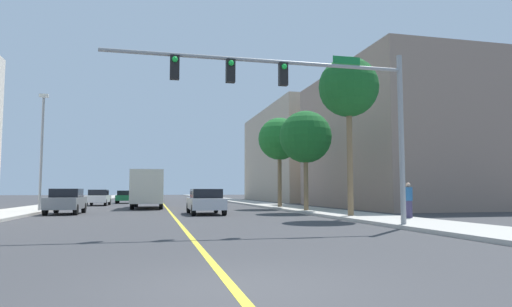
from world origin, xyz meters
TOP-DOWN VIEW (x-y plane):
  - ground at (0.00, 42.00)m, footprint 192.00×192.00m
  - sidewalk_left at (-9.47, 42.00)m, footprint 3.43×168.00m
  - sidewalk_right at (9.47, 42.00)m, footprint 3.43×168.00m
  - lane_marking_center at (0.00, 42.00)m, footprint 0.16×144.00m
  - building_right_near at (19.43, 27.09)m, footprint 12.00×17.55m
  - building_right_far at (19.62, 51.64)m, footprint 12.38×24.09m
  - traffic_signal_mast at (4.34, 8.66)m, footprint 11.27×0.36m
  - street_lamp at (-8.25, 24.56)m, footprint 0.56×0.28m
  - palm_near at (8.68, 14.36)m, footprint 3.11×3.11m
  - palm_mid at (8.52, 20.60)m, footprint 3.41×3.41m
  - palm_far at (8.58, 26.84)m, footprint 3.35×3.35m
  - car_silver at (1.97, 20.10)m, footprint 1.98×4.38m
  - car_red at (-1.80, 52.40)m, footprint 1.96×3.85m
  - car_green at (-4.08, 44.62)m, footprint 1.85×4.01m
  - car_gray at (-6.24, 22.20)m, footprint 1.93×3.85m
  - car_white at (-6.12, 37.70)m, footprint 1.97×4.31m
  - delivery_truck at (-1.51, 29.97)m, footprint 2.56×8.17m
  - pedestrian at (10.48, 11.98)m, footprint 0.38×0.38m

SIDE VIEW (x-z plane):
  - ground at x=0.00m, z-range 0.00..0.00m
  - lane_marking_center at x=0.00m, z-range 0.00..0.01m
  - sidewalk_left at x=-9.47m, z-range 0.00..0.15m
  - sidewalk_right at x=9.47m, z-range 0.00..0.15m
  - car_red at x=-1.80m, z-range 0.04..1.36m
  - car_green at x=-4.08m, z-range 0.03..1.44m
  - car_white at x=-6.12m, z-range 0.01..1.51m
  - car_silver at x=1.97m, z-range 0.03..1.54m
  - car_gray at x=-6.24m, z-range 0.02..1.55m
  - pedestrian at x=10.48m, z-range 0.15..1.79m
  - delivery_truck at x=-1.51m, z-range 0.11..3.08m
  - street_lamp at x=-8.25m, z-range 0.57..8.18m
  - palm_mid at x=8.52m, z-range 1.65..8.13m
  - traffic_signal_mast at x=4.34m, z-range 1.72..8.27m
  - palm_far at x=8.58m, z-range 1.95..8.98m
  - building_right_near at x=19.43m, z-range 0.00..11.50m
  - building_right_far at x=19.62m, z-range 0.00..12.42m
  - palm_near at x=8.68m, z-range 2.62..10.83m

